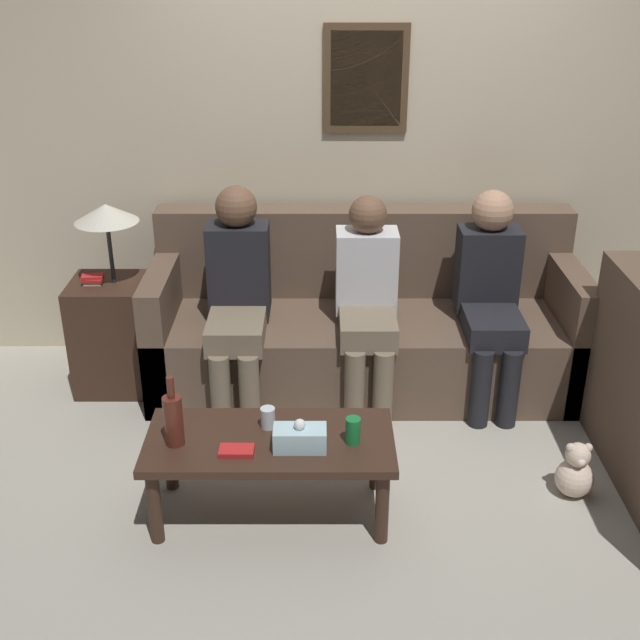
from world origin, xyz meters
name	(u,v)px	position (x,y,z in m)	size (l,w,h in m)	color
ground_plane	(364,424)	(0.00, 0.00, 0.00)	(16.00, 16.00, 0.00)	#ADA899
wall_back	(360,147)	(0.00, 0.96, 1.30)	(9.00, 0.08, 2.60)	beige
couch_main	(360,328)	(0.00, 0.52, 0.34)	(2.45, 0.85, 0.98)	brown
coffee_table	(267,449)	(-0.48, -0.75, 0.35)	(1.11, 0.51, 0.41)	#382319
side_table_with_lamp	(107,324)	(-1.47, 0.44, 0.40)	(0.43, 0.41, 1.12)	#382319
wine_bottle	(170,419)	(-0.89, -0.79, 0.54)	(0.08, 0.08, 0.33)	#562319
drinking_glass	(264,418)	(-0.49, -0.66, 0.46)	(0.07, 0.07, 0.10)	silver
book_stack	(233,451)	(-0.62, -0.86, 0.42)	(0.15, 0.09, 0.02)	red
soda_can	(350,431)	(-0.12, -0.78, 0.47)	(0.07, 0.07, 0.12)	#197A38
tissue_box	(297,438)	(-0.35, -0.83, 0.46)	(0.23, 0.12, 0.15)	silver
person_left	(234,291)	(-0.71, 0.29, 0.67)	(0.34, 0.65, 1.22)	#756651
person_middle	(364,295)	(0.00, 0.30, 0.64)	(0.34, 0.60, 1.17)	#756651
person_right	(486,290)	(0.68, 0.34, 0.66)	(0.34, 0.63, 1.19)	black
teddy_bear	(572,472)	(0.95, -0.61, 0.12)	(0.18, 0.18, 0.29)	beige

